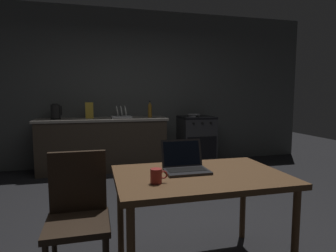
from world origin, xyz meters
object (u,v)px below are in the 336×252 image
(chair, at_px, (78,211))
(bottle, at_px, (150,110))
(laptop, at_px, (185,165))
(cereal_box, at_px, (89,110))
(frying_pan, at_px, (194,115))
(stove_oven, at_px, (196,140))
(dining_table, at_px, (200,184))
(electric_kettle, at_px, (56,112))
(coffee_mug, at_px, (157,176))
(dish_rack, at_px, (121,115))

(chair, xyz_separation_m, bottle, (1.06, 3.00, 0.50))
(chair, height_order, laptop, laptop)
(chair, bearing_deg, cereal_box, 82.64)
(laptop, xyz_separation_m, frying_pan, (1.12, 2.94, 0.15))
(stove_oven, relative_size, dining_table, 0.74)
(stove_oven, relative_size, cereal_box, 3.33)
(electric_kettle, xyz_separation_m, bottle, (1.55, -0.05, 0.02))
(coffee_mug, bearing_deg, electric_kettle, 107.15)
(frying_pan, relative_size, cereal_box, 1.53)
(chair, bearing_deg, laptop, -1.10)
(dining_table, relative_size, dish_rack, 3.57)
(frying_pan, height_order, cereal_box, cereal_box)
(stove_oven, distance_m, cereal_box, 1.99)
(laptop, distance_m, coffee_mug, 0.36)
(bottle, distance_m, dish_rack, 0.50)
(cereal_box, bearing_deg, bottle, -3.92)
(frying_pan, height_order, dish_rack, dish_rack)
(dining_table, relative_size, frying_pan, 2.96)
(laptop, bearing_deg, electric_kettle, 115.29)
(stove_oven, xyz_separation_m, dining_table, (-1.09, -3.07, 0.20))
(electric_kettle, bearing_deg, frying_pan, -0.70)
(bottle, height_order, coffee_mug, bottle)
(chair, distance_m, cereal_box, 3.11)
(chair, distance_m, bottle, 3.22)
(electric_kettle, distance_m, cereal_box, 0.53)
(bottle, relative_size, dish_rack, 0.85)
(laptop, relative_size, cereal_box, 1.19)
(coffee_mug, bearing_deg, frying_pan, 66.37)
(electric_kettle, height_order, bottle, bottle)
(bottle, bearing_deg, coffee_mug, -100.08)
(dining_table, relative_size, electric_kettle, 4.80)
(laptop, bearing_deg, dish_rack, 96.14)
(coffee_mug, bearing_deg, laptop, 41.38)
(frying_pan, distance_m, cereal_box, 1.85)
(dish_rack, bearing_deg, bottle, -5.81)
(cereal_box, bearing_deg, dining_table, -75.32)
(cereal_box, bearing_deg, stove_oven, -0.68)
(dining_table, distance_m, dish_rack, 3.10)
(stove_oven, bearing_deg, dining_table, -109.59)
(dining_table, relative_size, laptop, 3.79)
(laptop, relative_size, dish_rack, 0.94)
(chair, relative_size, coffee_mug, 7.98)
(frying_pan, xyz_separation_m, coffee_mug, (-1.39, -3.18, -0.15))
(dining_table, height_order, dish_rack, dish_rack)
(bottle, height_order, dish_rack, bottle)
(frying_pan, bearing_deg, dish_rack, 178.73)
(laptop, distance_m, frying_pan, 3.15)
(electric_kettle, relative_size, bottle, 0.87)
(electric_kettle, distance_m, bottle, 1.55)
(dining_table, bearing_deg, laptop, 129.47)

